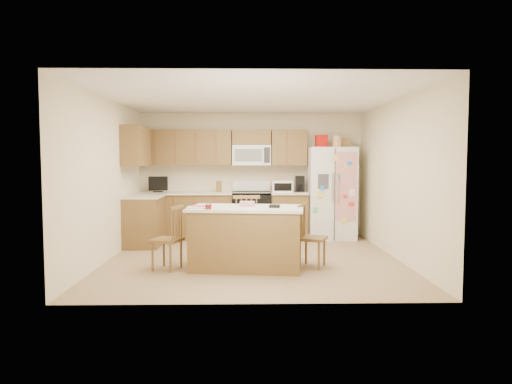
{
  "coord_description": "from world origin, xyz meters",
  "views": [
    {
      "loc": [
        -0.1,
        -7.07,
        1.55
      ],
      "look_at": [
        0.05,
        0.35,
        1.03
      ],
      "focal_mm": 32.0,
      "sensor_mm": 36.0,
      "label": 1
    }
  ],
  "objects_px": {
    "windsor_chair_left": "(168,239)",
    "stove": "(252,214)",
    "island": "(246,237)",
    "windsor_chair_back": "(246,228)",
    "refrigerator": "(331,192)",
    "windsor_chair_right": "(311,238)"
  },
  "relations": [
    {
      "from": "island",
      "to": "windsor_chair_back",
      "type": "bearing_deg",
      "value": 90.3
    },
    {
      "from": "stove",
      "to": "island",
      "type": "xyz_separation_m",
      "value": [
        -0.1,
        -2.52,
        -0.03
      ]
    },
    {
      "from": "refrigerator",
      "to": "island",
      "type": "bearing_deg",
      "value": -124.26
    },
    {
      "from": "windsor_chair_back",
      "to": "refrigerator",
      "type": "bearing_deg",
      "value": 47.46
    },
    {
      "from": "island",
      "to": "windsor_chair_left",
      "type": "xyz_separation_m",
      "value": [
        -1.11,
        -0.08,
        -0.02
      ]
    },
    {
      "from": "refrigerator",
      "to": "windsor_chair_right",
      "type": "xyz_separation_m",
      "value": [
        -0.74,
        -2.41,
        -0.49
      ]
    },
    {
      "from": "island",
      "to": "windsor_chair_back",
      "type": "distance_m",
      "value": 0.63
    },
    {
      "from": "island",
      "to": "windsor_chair_right",
      "type": "height_order",
      "value": "island"
    },
    {
      "from": "windsor_chair_back",
      "to": "windsor_chair_right",
      "type": "height_order",
      "value": "windsor_chair_back"
    },
    {
      "from": "windsor_chair_left",
      "to": "windsor_chair_right",
      "type": "height_order",
      "value": "windsor_chair_left"
    },
    {
      "from": "windsor_chair_back",
      "to": "island",
      "type": "bearing_deg",
      "value": -89.7
    },
    {
      "from": "windsor_chair_back",
      "to": "windsor_chair_right",
      "type": "bearing_deg",
      "value": -32.05
    },
    {
      "from": "stove",
      "to": "refrigerator",
      "type": "height_order",
      "value": "refrigerator"
    },
    {
      "from": "stove",
      "to": "island",
      "type": "relative_size",
      "value": 0.66
    },
    {
      "from": "refrigerator",
      "to": "windsor_chair_left",
      "type": "distance_m",
      "value": 3.79
    },
    {
      "from": "windsor_chair_back",
      "to": "windsor_chair_right",
      "type": "distance_m",
      "value": 1.11
    },
    {
      "from": "windsor_chair_back",
      "to": "windsor_chair_right",
      "type": "xyz_separation_m",
      "value": [
        0.94,
        -0.59,
        -0.05
      ]
    },
    {
      "from": "windsor_chair_left",
      "to": "stove",
      "type": "bearing_deg",
      "value": 65.05
    },
    {
      "from": "stove",
      "to": "windsor_chair_right",
      "type": "height_order",
      "value": "stove"
    },
    {
      "from": "stove",
      "to": "windsor_chair_right",
      "type": "distance_m",
      "value": 2.61
    },
    {
      "from": "windsor_chair_left",
      "to": "refrigerator",
      "type": "bearing_deg",
      "value": 42.37
    },
    {
      "from": "refrigerator",
      "to": "windsor_chair_right",
      "type": "bearing_deg",
      "value": -107.0
    }
  ]
}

